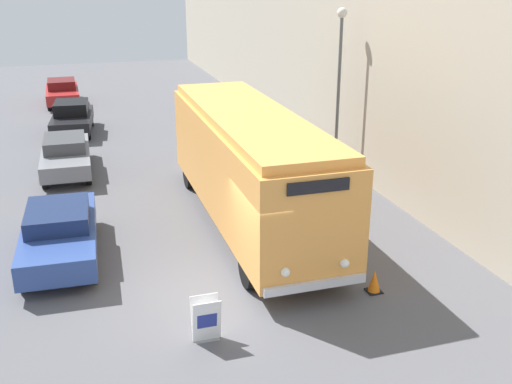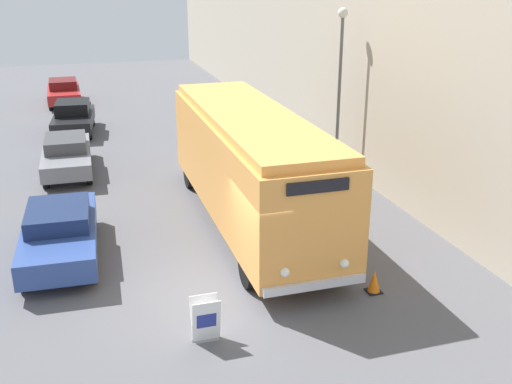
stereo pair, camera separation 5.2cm
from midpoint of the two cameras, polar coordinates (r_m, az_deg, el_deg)
name	(u,v)px [view 1 (the left image)]	position (r m, az deg, el deg)	size (l,w,h in m)	color
ground_plane	(225,294)	(14.70, -3.06, -9.65)	(80.00, 80.00, 0.00)	#56565B
building_wall_right	(331,56)	(24.73, 7.13, 12.70)	(0.30, 60.00, 8.18)	#B2A893
vintage_bus	(250,163)	(17.83, -0.68, 2.81)	(2.62, 10.46, 3.48)	black
sign_board	(206,320)	(12.84, -4.89, -12.05)	(0.60, 0.37, 0.99)	gray
streetlamp	(339,69)	(22.09, 7.88, 11.51)	(0.36, 0.36, 6.12)	#595E60
parked_car_near	(59,232)	(16.98, -18.29, -3.65)	(2.08, 4.77, 1.41)	black
parked_car_mid	(66,154)	(24.04, -17.72, 3.44)	(1.85, 4.64, 1.38)	black
parked_car_far	(72,117)	(29.92, -17.15, 6.81)	(2.13, 4.26, 1.51)	black
parked_car_distant	(62,92)	(36.81, -18.00, 9.07)	(1.82, 4.39, 1.40)	black
traffic_cone	(374,281)	(14.90, 11.11, -8.35)	(0.36, 0.36, 0.57)	black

